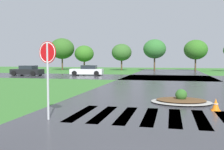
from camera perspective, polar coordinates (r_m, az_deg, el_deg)
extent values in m
cube|color=#35353A|center=(14.50, 11.74, -4.99)|extent=(10.23, 80.00, 0.01)
cube|color=#35353A|center=(30.40, 12.41, -0.56)|extent=(90.00, 9.20, 0.01)
cube|color=white|center=(10.38, -6.73, -8.34)|extent=(0.45, 3.21, 0.01)
cube|color=white|center=(10.12, -1.87, -8.63)|extent=(0.45, 3.21, 0.01)
cube|color=white|center=(9.93, 3.22, -8.86)|extent=(0.45, 3.21, 0.01)
cube|color=white|center=(9.82, 8.46, -9.04)|extent=(0.45, 3.21, 0.01)
cube|color=white|center=(9.79, 13.79, -9.14)|extent=(0.45, 3.21, 0.01)
cube|color=white|center=(9.85, 19.10, -9.16)|extent=(0.45, 3.21, 0.01)
cylinder|color=#B2B5BA|center=(9.28, -14.03, -1.44)|extent=(0.08, 0.08, 2.69)
cylinder|color=red|center=(9.25, -14.13, 4.89)|extent=(0.74, 0.23, 0.76)
torus|color=white|center=(9.25, -14.13, 4.89)|extent=(0.71, 0.24, 0.73)
ellipsoid|color=#9E9B93|center=(13.05, 15.07, -5.73)|extent=(2.91, 2.31, 0.12)
ellipsoid|color=brown|center=(13.04, 15.08, -5.34)|extent=(2.39, 1.89, 0.10)
sphere|color=#2D6023|center=(13.00, 15.09, -4.25)|extent=(0.56, 0.56, 0.56)
cube|color=silver|center=(34.06, -5.60, 0.79)|extent=(4.43, 2.27, 0.68)
cube|color=#1E232B|center=(33.98, -5.12, 1.76)|extent=(2.09, 1.79, 0.48)
cylinder|color=black|center=(33.50, -8.35, 0.40)|extent=(0.66, 0.29, 0.64)
cylinder|color=black|center=(35.29, -7.59, 0.57)|extent=(0.66, 0.29, 0.64)
cylinder|color=black|center=(32.89, -3.47, 0.37)|extent=(0.66, 0.29, 0.64)
cylinder|color=black|center=(34.72, -2.95, 0.54)|extent=(0.66, 0.29, 0.64)
cube|color=black|center=(34.97, -18.30, 0.70)|extent=(3.96, 1.82, 0.68)
cube|color=#1E232B|center=(34.85, -18.06, 1.64)|extent=(1.84, 1.59, 0.46)
cylinder|color=black|center=(34.90, -20.97, 0.33)|extent=(0.64, 0.22, 0.64)
cylinder|color=black|center=(36.47, -19.35, 0.49)|extent=(0.64, 0.22, 0.64)
cylinder|color=black|center=(33.49, -17.14, 0.28)|extent=(0.64, 0.22, 0.64)
cylinder|color=black|center=(35.12, -15.63, 0.45)|extent=(0.64, 0.22, 0.64)
cone|color=orange|center=(11.54, 22.02, -6.08)|extent=(0.33, 0.33, 0.52)
torus|color=white|center=(11.54, 22.02, -5.96)|extent=(0.21, 0.21, 0.04)
cube|color=orange|center=(11.59, 21.99, -7.27)|extent=(0.36, 0.36, 0.03)
cylinder|color=#4C3823|center=(51.56, -10.97, 2.51)|extent=(0.28, 0.28, 2.52)
ellipsoid|color=#315F21|center=(51.60, -11.01, 5.76)|extent=(4.77, 4.77, 4.05)
cylinder|color=#4C3823|center=(49.68, -6.17, 2.16)|extent=(0.28, 0.28, 1.89)
ellipsoid|color=#346B20|center=(49.68, -6.19, 4.74)|extent=(3.68, 3.68, 3.13)
cylinder|color=#4C3823|center=(48.91, 2.14, 2.27)|extent=(0.28, 0.28, 2.09)
ellipsoid|color=#356228|center=(48.91, 2.15, 5.04)|extent=(3.78, 3.78, 3.21)
cylinder|color=#4C3823|center=(47.59, 9.40, 2.46)|extent=(0.28, 0.28, 2.55)
ellipsoid|color=#2F6B2D|center=(47.62, 9.43, 5.73)|extent=(4.12, 4.12, 3.50)
cylinder|color=#4C3823|center=(48.85, 18.01, 2.26)|extent=(0.28, 0.28, 2.37)
ellipsoid|color=#316920|center=(48.87, 18.07, 5.37)|extent=(4.19, 4.19, 3.56)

